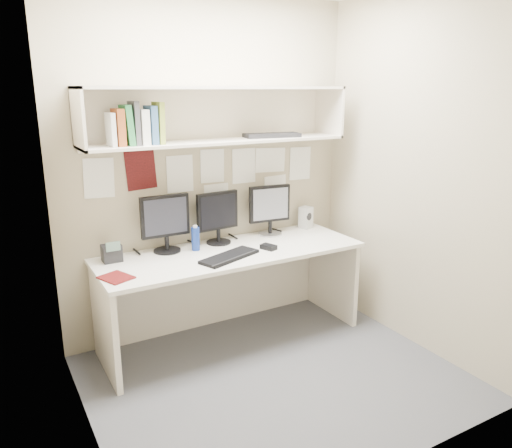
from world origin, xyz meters
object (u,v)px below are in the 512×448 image
desk_phone (112,253)px  speaker (306,217)px  monitor_center (218,215)px  monitor_right (270,208)px  monitor_left (165,221)px  desk (232,295)px  maroon_notebook (116,278)px  keyboard (229,257)px

desk_phone → speaker: bearing=1.6°
monitor_center → speaker: (0.85, 0.01, -0.13)m
monitor_right → monitor_left: bearing=-173.9°
monitor_left → speaker: bearing=1.0°
desk → monitor_center: 0.63m
monitor_left → maroon_notebook: size_ratio=2.13×
maroon_notebook → monitor_right: bearing=-7.0°
monitor_left → maroon_notebook: bearing=-141.9°
monitor_left → keyboard: monitor_left is taller
monitor_right → desk_phone: (-1.31, -0.03, -0.17)m
maroon_notebook → desk_phone: 0.35m
speaker → desk_phone: (-1.68, -0.04, -0.03)m
keyboard → maroon_notebook: (-0.81, 0.01, -0.01)m
speaker → desk_phone: bearing=161.3°
keyboard → monitor_center: bearing=56.1°
desk → desk_phone: size_ratio=12.65×
maroon_notebook → monitor_center: bearing=0.2°
monitor_center → monitor_right: (0.47, -0.00, 0.00)m
monitor_right → desk: bearing=-148.9°
monitor_center → speaker: size_ratio=2.17×
speaker → monitor_center: bearing=160.8°
monitor_left → speaker: (1.27, 0.01, -0.14)m
monitor_right → desk_phone: bearing=-172.8°
desk → speaker: size_ratio=10.67×
monitor_left → speaker: 1.28m
desk → monitor_center: monitor_center is taller
monitor_left → monitor_right: size_ratio=1.04×
maroon_notebook → speaker: bearing=-9.7°
keyboard → maroon_notebook: 0.81m
monitor_center → monitor_right: size_ratio=0.99×
desk_phone → desk: bearing=-12.7°
desk → speaker: bearing=15.4°
desk → monitor_left: size_ratio=4.69×
monitor_right → speaker: (0.38, 0.01, -0.13)m
monitor_right → desk_phone: 1.32m
maroon_notebook → desk: bearing=-12.7°
monitor_center → speaker: 0.86m
monitor_left → monitor_right: (0.90, 0.00, -0.01)m
monitor_left → monitor_center: bearing=0.4°
desk → maroon_notebook: size_ratio=9.96×
monitor_left → monitor_right: monitor_left is taller
monitor_right → speaker: 0.40m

